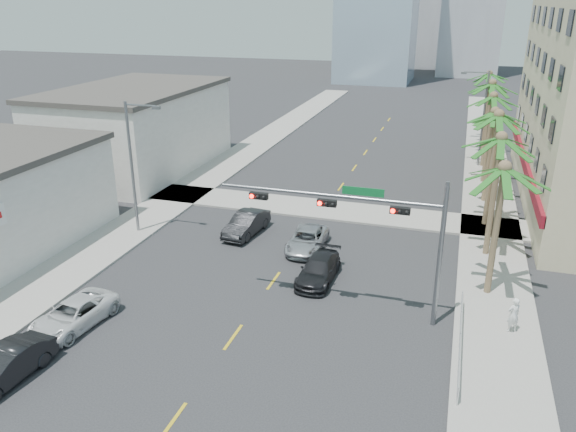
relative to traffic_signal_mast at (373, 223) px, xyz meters
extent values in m
plane|color=#262628|center=(-5.78, -7.95, -5.06)|extent=(260.00, 260.00, 0.00)
cube|color=gray|center=(6.22, 12.05, -4.99)|extent=(4.00, 120.00, 0.15)
cube|color=gray|center=(-17.78, 12.05, -4.99)|extent=(4.00, 120.00, 0.15)
cube|color=gray|center=(-5.78, 14.05, -4.99)|extent=(80.00, 4.00, 0.15)
cube|color=maroon|center=(8.62, 22.05, -2.06)|extent=(0.30, 28.00, 0.80)
cube|color=beige|center=(-25.28, 20.05, -1.46)|extent=(11.00, 18.00, 7.20)
cylinder|color=slate|center=(3.22, 0.05, -1.46)|extent=(0.24, 0.24, 7.20)
cylinder|color=slate|center=(-2.28, 0.05, 1.14)|extent=(11.00, 0.16, 0.16)
cube|color=#0C662D|center=(-0.58, 0.05, 1.49)|extent=(2.00, 0.05, 0.40)
cube|color=black|center=(1.22, -0.10, 0.79)|extent=(0.95, 0.28, 0.32)
sphere|color=#FF0C05|center=(0.90, -0.26, 0.79)|extent=(0.22, 0.22, 0.22)
cube|color=black|center=(-2.28, -0.10, 0.79)|extent=(0.95, 0.28, 0.32)
sphere|color=#FF0C05|center=(-2.60, -0.26, 0.79)|extent=(0.22, 0.22, 0.22)
cube|color=black|center=(-5.78, -0.10, 0.79)|extent=(0.95, 0.28, 0.32)
sphere|color=#FF0C05|center=(-6.10, -0.26, 0.79)|extent=(0.22, 0.22, 0.22)
cylinder|color=brown|center=(5.82, 4.05, -1.46)|extent=(0.36, 0.36, 7.20)
cylinder|color=brown|center=(5.82, 9.25, -1.28)|extent=(0.36, 0.36, 7.56)
cylinder|color=brown|center=(5.82, 14.45, -1.10)|extent=(0.36, 0.36, 7.92)
cylinder|color=brown|center=(5.82, 19.65, -1.46)|extent=(0.36, 0.36, 7.20)
cylinder|color=brown|center=(5.82, 24.85, -1.28)|extent=(0.36, 0.36, 7.56)
cylinder|color=brown|center=(5.82, 30.05, -1.10)|extent=(0.36, 0.36, 7.92)
cylinder|color=brown|center=(5.82, 35.25, -1.46)|extent=(0.36, 0.36, 7.20)
cylinder|color=brown|center=(5.82, 40.45, -1.28)|extent=(0.36, 0.36, 7.56)
cylinder|color=slate|center=(-16.98, 6.05, -0.56)|extent=(0.20, 0.20, 9.00)
cylinder|color=slate|center=(-15.88, 6.05, 3.74)|extent=(2.20, 0.12, 0.12)
cube|color=slate|center=(-14.78, 6.05, 3.64)|extent=(0.50, 0.25, 0.18)
cylinder|color=slate|center=(5.42, 30.05, -0.56)|extent=(0.20, 0.20, 9.00)
cylinder|color=slate|center=(4.32, 30.05, 3.74)|extent=(2.20, 0.12, 0.12)
cube|color=slate|center=(3.22, 30.05, 3.64)|extent=(0.50, 0.25, 0.18)
cylinder|color=silver|center=(4.52, -1.95, -4.51)|extent=(0.08, 8.00, 0.08)
cylinder|color=silver|center=(4.52, -1.95, -4.16)|extent=(0.08, 8.00, 0.08)
cylinder|color=silver|center=(4.52, -5.95, -4.56)|extent=(0.08, 0.08, 1.00)
cylinder|color=silver|center=(4.52, -3.95, -4.56)|extent=(0.08, 0.08, 1.00)
cylinder|color=silver|center=(4.52, -1.95, -4.56)|extent=(0.08, 0.08, 1.00)
cylinder|color=silver|center=(4.52, 0.05, -4.56)|extent=(0.08, 0.08, 1.00)
cylinder|color=silver|center=(4.52, 2.05, -4.56)|extent=(0.08, 0.08, 1.00)
imported|color=black|center=(-13.58, -9.82, -4.33)|extent=(1.91, 4.57, 1.47)
imported|color=silver|center=(-13.58, -5.40, -4.40)|extent=(2.78, 5.01, 1.33)
imported|color=black|center=(-9.75, 8.00, -4.31)|extent=(2.06, 4.69, 1.50)
imported|color=silver|center=(-5.13, 6.82, -4.41)|extent=(2.35, 4.76, 1.30)
imported|color=black|center=(-3.37, 2.92, -4.40)|extent=(1.93, 4.60, 1.33)
imported|color=white|center=(6.84, 0.30, -4.02)|extent=(0.78, 0.71, 1.79)
camera|label=1|loc=(3.51, -24.94, 9.98)|focal=35.00mm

